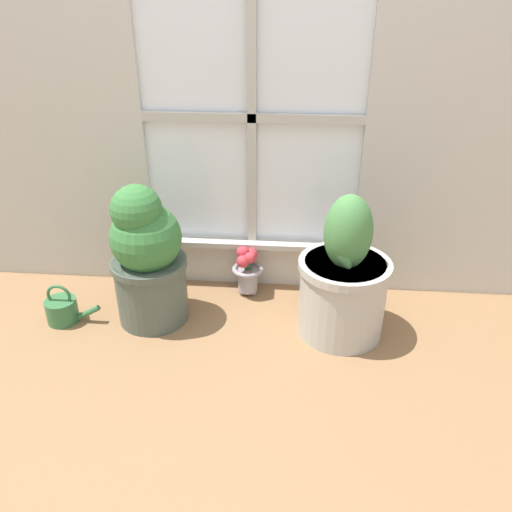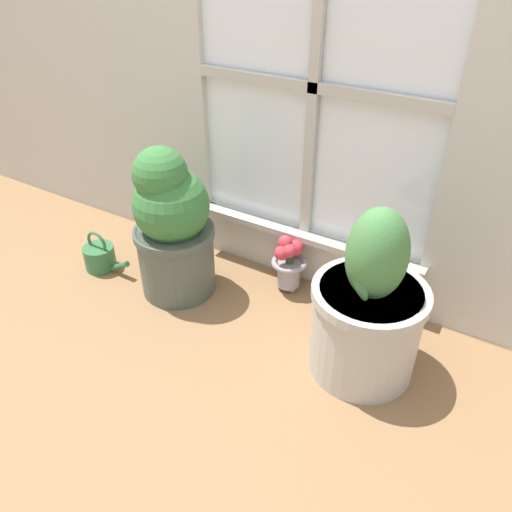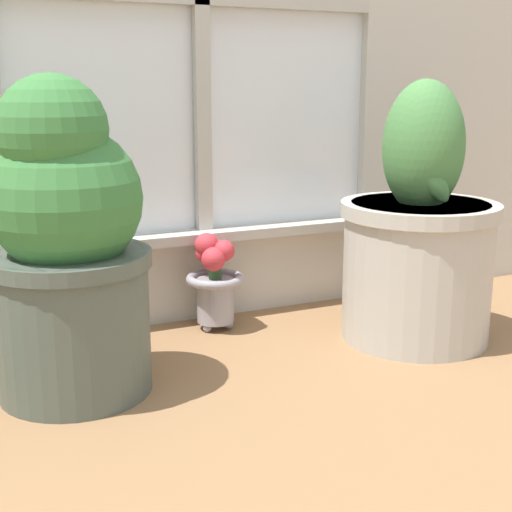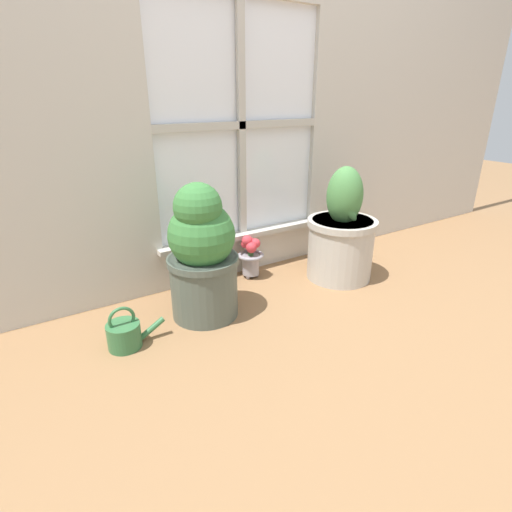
{
  "view_description": "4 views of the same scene",
  "coord_description": "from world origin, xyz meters",
  "px_view_note": "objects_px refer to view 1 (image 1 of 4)",
  "views": [
    {
      "loc": [
        0.19,
        -1.51,
        1.22
      ],
      "look_at": [
        0.04,
        0.24,
        0.27
      ],
      "focal_mm": 35.0,
      "sensor_mm": 36.0,
      "label": 1
    },
    {
      "loc": [
        0.69,
        -1.02,
        1.21
      ],
      "look_at": [
        -0.04,
        0.2,
        0.25
      ],
      "focal_mm": 35.0,
      "sensor_mm": 36.0,
      "label": 2
    },
    {
      "loc": [
        -0.6,
        -1.12,
        0.57
      ],
      "look_at": [
        0.01,
        0.21,
        0.22
      ],
      "focal_mm": 50.0,
      "sensor_mm": 36.0,
      "label": 3
    },
    {
      "loc": [
        -1.02,
        -1.25,
        0.9
      ],
      "look_at": [
        -0.06,
        0.26,
        0.18
      ],
      "focal_mm": 28.0,
      "sensor_mm": 36.0,
      "label": 4
    }
  ],
  "objects_px": {
    "potted_plant_right": "(343,282)",
    "watering_can": "(63,310)",
    "potted_plant_left": "(147,258)",
    "flower_vase": "(247,268)"
  },
  "relations": [
    {
      "from": "potted_plant_right",
      "to": "watering_can",
      "type": "height_order",
      "value": "potted_plant_right"
    },
    {
      "from": "potted_plant_left",
      "to": "flower_vase",
      "type": "relative_size",
      "value": 2.51
    },
    {
      "from": "potted_plant_left",
      "to": "flower_vase",
      "type": "distance_m",
      "value": 0.46
    },
    {
      "from": "potted_plant_right",
      "to": "flower_vase",
      "type": "relative_size",
      "value": 2.47
    },
    {
      "from": "potted_plant_right",
      "to": "flower_vase",
      "type": "xyz_separation_m",
      "value": [
        -0.4,
        0.25,
        -0.1
      ]
    },
    {
      "from": "potted_plant_right",
      "to": "flower_vase",
      "type": "height_order",
      "value": "potted_plant_right"
    },
    {
      "from": "potted_plant_left",
      "to": "potted_plant_right",
      "type": "relative_size",
      "value": 1.01
    },
    {
      "from": "flower_vase",
      "to": "watering_can",
      "type": "height_order",
      "value": "flower_vase"
    },
    {
      "from": "watering_can",
      "to": "potted_plant_right",
      "type": "bearing_deg",
      "value": 1.65
    },
    {
      "from": "potted_plant_left",
      "to": "potted_plant_right",
      "type": "bearing_deg",
      "value": -1.77
    }
  ]
}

